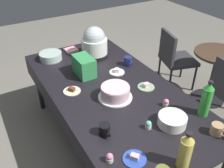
{
  "coord_description": "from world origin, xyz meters",
  "views": [
    {
      "loc": [
        1.68,
        -0.98,
        2.08
      ],
      "look_at": [
        0.0,
        0.0,
        0.8
      ],
      "focal_mm": 39.79,
      "sensor_mm": 36.0,
      "label": 1
    }
  ],
  "objects_px": {
    "coffee_mug_black": "(105,130)",
    "cupcake_berry": "(110,158)",
    "maroon_chair_left": "(174,56)",
    "glass_salad_bowl": "(51,56)",
    "dessert_plate_sage": "(146,86)",
    "dessert_plate_cobalt": "(135,158)",
    "cupcake_cocoa": "(166,103)",
    "coffee_mug_navy": "(128,61)",
    "soda_bottle_ginger_ale": "(185,151)",
    "dessert_plate_cream": "(72,91)",
    "round_cafe_table": "(215,68)",
    "dessert_plate_white": "(117,72)",
    "soda_bottle_lime_soda": "(206,99)",
    "potluck_table": "(112,94)",
    "ceramic_snack_bowl": "(172,120)",
    "coffee_mug_tan": "(217,129)",
    "cupcake_rose": "(148,125)",
    "soda_carton": "(84,66)",
    "slow_cooker": "(94,43)",
    "frosted_layer_cake": "(115,92)"
  },
  "relations": [
    {
      "from": "maroon_chair_left",
      "to": "frosted_layer_cake",
      "type": "bearing_deg",
      "value": -62.95
    },
    {
      "from": "cupcake_cocoa",
      "to": "cupcake_berry",
      "type": "distance_m",
      "value": 0.76
    },
    {
      "from": "dessert_plate_cobalt",
      "to": "maroon_chair_left",
      "type": "distance_m",
      "value": 2.16
    },
    {
      "from": "soda_bottle_lime_soda",
      "to": "maroon_chair_left",
      "type": "xyz_separation_m",
      "value": [
        -1.27,
        0.89,
        -0.41
      ]
    },
    {
      "from": "slow_cooker",
      "to": "ceramic_snack_bowl",
      "type": "distance_m",
      "value": 1.36
    },
    {
      "from": "maroon_chair_left",
      "to": "glass_salad_bowl",
      "type": "bearing_deg",
      "value": -100.13
    },
    {
      "from": "coffee_mug_black",
      "to": "maroon_chair_left",
      "type": "bearing_deg",
      "value": 122.12
    },
    {
      "from": "dessert_plate_white",
      "to": "dessert_plate_cobalt",
      "type": "height_order",
      "value": "dessert_plate_white"
    },
    {
      "from": "coffee_mug_navy",
      "to": "dessert_plate_sage",
      "type": "bearing_deg",
      "value": -11.22
    },
    {
      "from": "coffee_mug_black",
      "to": "cupcake_berry",
      "type": "bearing_deg",
      "value": -21.97
    },
    {
      "from": "potluck_table",
      "to": "ceramic_snack_bowl",
      "type": "relative_size",
      "value": 9.83
    },
    {
      "from": "cupcake_cocoa",
      "to": "coffee_mug_black",
      "type": "xyz_separation_m",
      "value": [
        0.03,
        -0.62,
        0.01
      ]
    },
    {
      "from": "soda_bottle_lime_soda",
      "to": "soda_bottle_ginger_ale",
      "type": "distance_m",
      "value": 0.59
    },
    {
      "from": "soda_bottle_ginger_ale",
      "to": "soda_carton",
      "type": "bearing_deg",
      "value": -177.34
    },
    {
      "from": "cupcake_cocoa",
      "to": "soda_carton",
      "type": "relative_size",
      "value": 0.26
    },
    {
      "from": "potluck_table",
      "to": "coffee_mug_tan",
      "type": "xyz_separation_m",
      "value": [
        0.91,
        0.37,
        0.11
      ]
    },
    {
      "from": "coffee_mug_navy",
      "to": "coffee_mug_tan",
      "type": "distance_m",
      "value": 1.22
    },
    {
      "from": "cupcake_berry",
      "to": "round_cafe_table",
      "type": "distance_m",
      "value": 2.18
    },
    {
      "from": "glass_salad_bowl",
      "to": "dessert_plate_sage",
      "type": "relative_size",
      "value": 1.57
    },
    {
      "from": "ceramic_snack_bowl",
      "to": "dessert_plate_cobalt",
      "type": "bearing_deg",
      "value": -73.17
    },
    {
      "from": "potluck_table",
      "to": "coffee_mug_black",
      "type": "height_order",
      "value": "coffee_mug_black"
    },
    {
      "from": "dessert_plate_cobalt",
      "to": "soda_bottle_lime_soda",
      "type": "height_order",
      "value": "soda_bottle_lime_soda"
    },
    {
      "from": "cupcake_rose",
      "to": "coffee_mug_black",
      "type": "distance_m",
      "value": 0.34
    },
    {
      "from": "ceramic_snack_bowl",
      "to": "coffee_mug_black",
      "type": "relative_size",
      "value": 1.77
    },
    {
      "from": "potluck_table",
      "to": "maroon_chair_left",
      "type": "bearing_deg",
      "value": 112.97
    },
    {
      "from": "dessert_plate_sage",
      "to": "dessert_plate_cobalt",
      "type": "height_order",
      "value": "dessert_plate_sage"
    },
    {
      "from": "frosted_layer_cake",
      "to": "soda_bottle_lime_soda",
      "type": "height_order",
      "value": "soda_bottle_lime_soda"
    },
    {
      "from": "dessert_plate_white",
      "to": "soda_bottle_lime_soda",
      "type": "distance_m",
      "value": 0.98
    },
    {
      "from": "coffee_mug_black",
      "to": "frosted_layer_cake",
      "type": "bearing_deg",
      "value": 139.56
    },
    {
      "from": "frosted_layer_cake",
      "to": "dessert_plate_cobalt",
      "type": "height_order",
      "value": "frosted_layer_cake"
    },
    {
      "from": "cupcake_cocoa",
      "to": "dessert_plate_white",
      "type": "bearing_deg",
      "value": -174.02
    },
    {
      "from": "glass_salad_bowl",
      "to": "soda_bottle_ginger_ale",
      "type": "relative_size",
      "value": 0.87
    },
    {
      "from": "dessert_plate_white",
      "to": "soda_bottle_lime_soda",
      "type": "bearing_deg",
      "value": 15.96
    },
    {
      "from": "dessert_plate_cobalt",
      "to": "coffee_mug_navy",
      "type": "xyz_separation_m",
      "value": [
        -1.11,
        0.67,
        0.04
      ]
    },
    {
      "from": "cupcake_cocoa",
      "to": "soda_bottle_ginger_ale",
      "type": "height_order",
      "value": "soda_bottle_ginger_ale"
    },
    {
      "from": "dessert_plate_sage",
      "to": "coffee_mug_tan",
      "type": "relative_size",
      "value": 1.26
    },
    {
      "from": "coffee_mug_tan",
      "to": "frosted_layer_cake",
      "type": "bearing_deg",
      "value": -151.45
    },
    {
      "from": "maroon_chair_left",
      "to": "dessert_plate_cream",
      "type": "bearing_deg",
      "value": -75.9
    },
    {
      "from": "coffee_mug_navy",
      "to": "coffee_mug_tan",
      "type": "relative_size",
      "value": 0.99
    },
    {
      "from": "dessert_plate_sage",
      "to": "dessert_plate_cobalt",
      "type": "bearing_deg",
      "value": -41.82
    },
    {
      "from": "soda_bottle_lime_soda",
      "to": "cupcake_rose",
      "type": "bearing_deg",
      "value": -100.69
    },
    {
      "from": "ceramic_snack_bowl",
      "to": "maroon_chair_left",
      "type": "height_order",
      "value": "maroon_chair_left"
    },
    {
      "from": "slow_cooker",
      "to": "cupcake_cocoa",
      "type": "xyz_separation_m",
      "value": [
        1.15,
        0.1,
        -0.13
      ]
    },
    {
      "from": "soda_bottle_ginger_ale",
      "to": "soda_carton",
      "type": "height_order",
      "value": "soda_bottle_ginger_ale"
    },
    {
      "from": "dessert_plate_cream",
      "to": "cupcake_cocoa",
      "type": "xyz_separation_m",
      "value": [
        0.61,
        0.61,
        0.02
      ]
    },
    {
      "from": "ceramic_snack_bowl",
      "to": "soda_bottle_ginger_ale",
      "type": "relative_size",
      "value": 0.77
    },
    {
      "from": "dessert_plate_sage",
      "to": "soda_carton",
      "type": "distance_m",
      "value": 0.66
    },
    {
      "from": "dessert_plate_cobalt",
      "to": "cupcake_berry",
      "type": "relative_size",
      "value": 2.39
    },
    {
      "from": "dessert_plate_sage",
      "to": "coffee_mug_navy",
      "type": "xyz_separation_m",
      "value": [
        -0.45,
        0.09,
        0.04
      ]
    },
    {
      "from": "dessert_plate_cream",
      "to": "round_cafe_table",
      "type": "relative_size",
      "value": 0.23
    }
  ]
}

